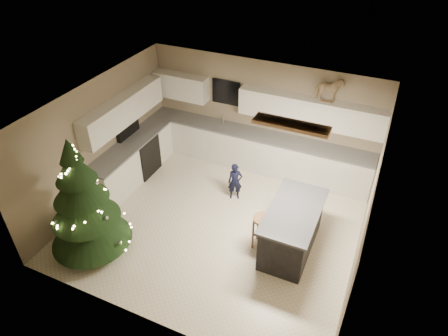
{
  "coord_description": "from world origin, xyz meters",
  "views": [
    {
      "loc": [
        2.62,
        -5.46,
        5.71
      ],
      "look_at": [
        0.0,
        0.35,
        1.15
      ],
      "focal_mm": 32.0,
      "sensor_mm": 36.0,
      "label": 1
    }
  ],
  "objects_px": {
    "island": "(292,229)",
    "toddler": "(235,182)",
    "christmas_tree": "(84,208)",
    "rocking_horse": "(329,90)",
    "bar_stool": "(262,225)"
  },
  "relations": [
    {
      "from": "toddler",
      "to": "rocking_horse",
      "type": "height_order",
      "value": "rocking_horse"
    },
    {
      "from": "christmas_tree",
      "to": "rocking_horse",
      "type": "xyz_separation_m",
      "value": [
        3.32,
        3.92,
        1.26
      ]
    },
    {
      "from": "toddler",
      "to": "christmas_tree",
      "type": "bearing_deg",
      "value": -153.32
    },
    {
      "from": "bar_stool",
      "to": "toddler",
      "type": "xyz_separation_m",
      "value": [
        -1.03,
        1.13,
        -0.1
      ]
    },
    {
      "from": "bar_stool",
      "to": "toddler",
      "type": "bearing_deg",
      "value": 132.38
    },
    {
      "from": "island",
      "to": "christmas_tree",
      "type": "xyz_separation_m",
      "value": [
        -3.42,
        -1.55,
        0.53
      ]
    },
    {
      "from": "christmas_tree",
      "to": "rocking_horse",
      "type": "bearing_deg",
      "value": 49.8
    },
    {
      "from": "christmas_tree",
      "to": "bar_stool",
      "type": "bearing_deg",
      "value": 25.19
    },
    {
      "from": "rocking_horse",
      "to": "island",
      "type": "bearing_deg",
      "value": 157.85
    },
    {
      "from": "bar_stool",
      "to": "christmas_tree",
      "type": "distance_m",
      "value": 3.24
    },
    {
      "from": "island",
      "to": "toddler",
      "type": "distance_m",
      "value": 1.81
    },
    {
      "from": "bar_stool",
      "to": "christmas_tree",
      "type": "height_order",
      "value": "christmas_tree"
    },
    {
      "from": "rocking_horse",
      "to": "christmas_tree",
      "type": "bearing_deg",
      "value": 115.26
    },
    {
      "from": "bar_stool",
      "to": "rocking_horse",
      "type": "relative_size",
      "value": 1.12
    },
    {
      "from": "toddler",
      "to": "rocking_horse",
      "type": "relative_size",
      "value": 1.36
    }
  ]
}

